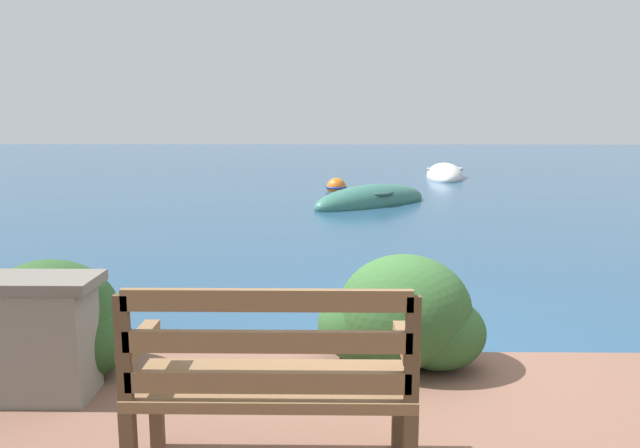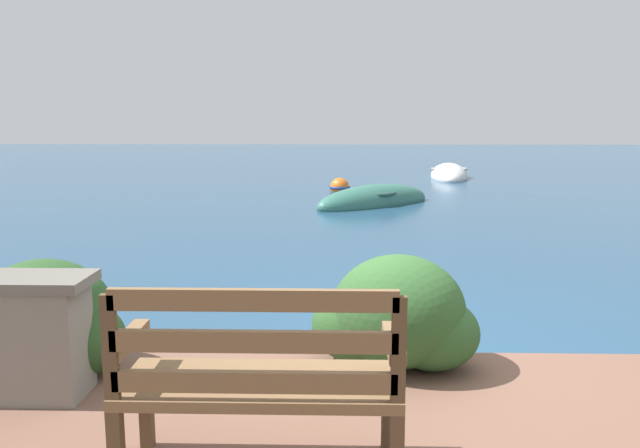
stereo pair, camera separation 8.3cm
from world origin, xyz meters
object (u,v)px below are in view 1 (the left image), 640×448
at_px(rowboat_nearest, 371,202).
at_px(rowboat_mid, 445,175).
at_px(mooring_buoy, 336,187).
at_px(park_bench, 272,378).

relative_size(rowboat_nearest, rowboat_mid, 0.86).
bearing_deg(rowboat_nearest, rowboat_mid, 25.64).
xyz_separation_m(rowboat_nearest, rowboat_mid, (2.70, 6.24, 0.00)).
bearing_deg(mooring_buoy, park_bench, -91.89).
bearing_deg(rowboat_mid, park_bench, -5.26).
bearing_deg(park_bench, rowboat_mid, 83.03).
distance_m(rowboat_nearest, mooring_buoy, 2.69).
relative_size(park_bench, mooring_buoy, 2.31).
height_order(rowboat_nearest, rowboat_mid, rowboat_mid).
bearing_deg(rowboat_nearest, mooring_buoy, 64.48).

